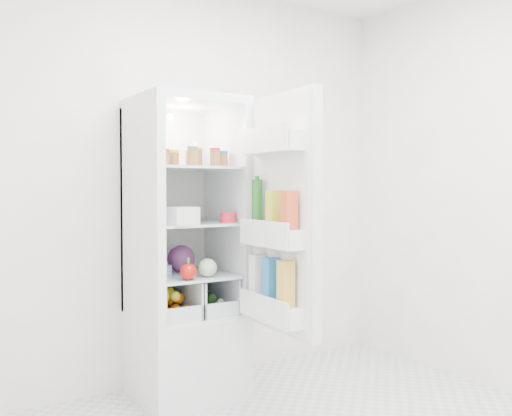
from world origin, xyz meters
TOP-DOWN VIEW (x-y plane):
  - room_walls at (0.00, 0.00)m, footprint 3.02×3.02m
  - refrigerator at (-0.20, 1.25)m, footprint 0.60×0.60m
  - shelf_low at (-0.20, 1.19)m, footprint 0.49×0.53m
  - shelf_mid at (-0.20, 1.19)m, footprint 0.49×0.53m
  - shelf_top at (-0.20, 1.19)m, footprint 0.49×0.53m
  - crisper_left at (-0.32, 1.19)m, footprint 0.23×0.46m
  - crisper_right at (-0.08, 1.19)m, footprint 0.23×0.46m
  - condiment_jars at (-0.21, 1.13)m, footprint 0.46×0.34m
  - squeeze_bottle at (-0.05, 1.35)m, footprint 0.06×0.06m
  - tub_white at (-0.33, 0.99)m, footprint 0.18×0.18m
  - tin_red at (-0.01, 1.03)m, footprint 0.09×0.09m
  - foil_tray at (-0.26, 1.20)m, footprint 0.21×0.19m
  - red_cabbage at (-0.20, 1.26)m, footprint 0.17×0.17m
  - bell_pepper at (-0.29, 0.97)m, footprint 0.09×0.09m
  - mushroom_bowl at (-0.36, 1.20)m, footprint 0.16×0.16m
  - salad_bag at (-0.15, 1.01)m, footprint 0.11×0.11m
  - citrus_pile at (-0.32, 1.16)m, footprint 0.20×0.31m
  - veg_pile at (-0.07, 1.18)m, footprint 0.16×0.30m
  - fridge_door at (0.09, 0.61)m, footprint 0.20×0.60m

SIDE VIEW (x-z plane):
  - veg_pile at x=-0.07m, z-range 0.51..0.61m
  - citrus_pile at x=-0.32m, z-range 0.50..0.66m
  - crisper_left at x=-0.32m, z-range 0.50..0.72m
  - crisper_right at x=-0.08m, z-range 0.50..0.72m
  - refrigerator at x=-0.20m, z-range -0.23..1.57m
  - shelf_low at x=-0.20m, z-range 0.73..0.75m
  - mushroom_bowl at x=-0.36m, z-range 0.75..0.81m
  - bell_pepper at x=-0.29m, z-range 0.75..0.84m
  - salad_bag at x=-0.15m, z-range 0.75..0.85m
  - red_cabbage at x=-0.20m, z-range 0.75..0.91m
  - shelf_mid at x=-0.20m, z-range 1.04..1.06m
  - foil_tray at x=-0.26m, z-range 1.06..1.10m
  - tin_red at x=-0.01m, z-range 1.06..1.12m
  - fridge_door at x=0.09m, z-range 0.44..1.74m
  - tub_white at x=-0.33m, z-range 1.06..1.16m
  - shelf_top at x=-0.20m, z-range 1.37..1.39m
  - condiment_jars at x=-0.21m, z-range 1.39..1.47m
  - squeeze_bottle at x=-0.05m, z-range 1.39..1.55m
  - room_walls at x=0.00m, z-range 0.29..2.90m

